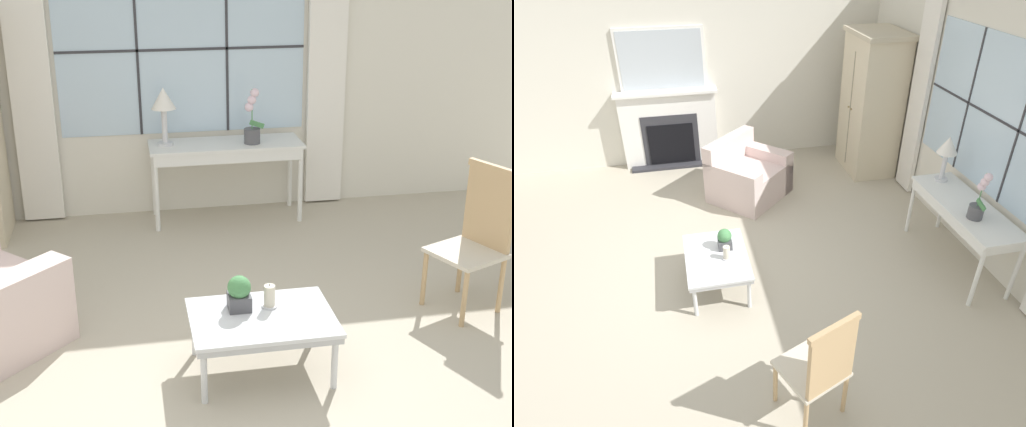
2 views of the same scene
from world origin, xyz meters
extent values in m
plane|color=#B2A893|center=(0.00, 0.00, 0.00)|extent=(14.00, 14.00, 0.00)
cube|color=silver|center=(0.00, 3.03, 1.40)|extent=(7.20, 0.06, 2.80)
cube|color=silver|center=(0.00, 3.00, 1.57)|extent=(2.30, 0.01, 1.57)
cube|color=#2D2D33|center=(-0.41, 2.99, 1.57)|extent=(0.02, 0.02, 1.57)
cube|color=#2D2D33|center=(0.41, 2.99, 1.57)|extent=(0.02, 0.02, 1.57)
cube|color=#2D2D33|center=(0.00, 2.99, 1.57)|extent=(2.30, 0.02, 0.02)
cube|color=white|center=(-1.38, 2.95, 1.27)|extent=(0.37, 0.06, 2.51)
cube|color=silver|center=(-3.03, 0.60, 1.40)|extent=(0.06, 7.20, 2.80)
cube|color=#2D2D33|center=(-2.83, -0.27, 0.02)|extent=(0.34, 1.28, 0.04)
cube|color=white|center=(-2.91, -0.27, 0.56)|extent=(0.18, 1.43, 1.13)
cube|color=white|center=(-2.88, -0.27, 1.15)|extent=(0.24, 1.51, 0.04)
cube|color=black|center=(-2.81, -0.27, 0.37)|extent=(0.02, 0.68, 0.62)
cube|color=#2D2D33|center=(-2.82, -0.27, 0.43)|extent=(0.01, 0.84, 0.78)
cube|color=white|center=(-2.98, -0.27, 1.60)|extent=(0.04, 1.25, 0.89)
cube|color=silver|center=(-2.96, -0.27, 1.60)|extent=(0.01, 1.17, 0.81)
cube|color=beige|center=(-2.09, 2.63, 0.99)|extent=(0.88, 0.63, 1.98)
cube|color=#BCAE92|center=(-2.09, 2.63, 2.01)|extent=(0.96, 0.69, 0.06)
cube|color=gray|center=(-2.09, 2.31, 0.95)|extent=(0.01, 0.01, 1.66)
sphere|color=#997F4C|center=(-2.14, 2.31, 0.99)|extent=(0.03, 0.03, 0.03)
sphere|color=#997F4C|center=(-2.04, 2.31, 0.99)|extent=(0.03, 0.03, 0.03)
cube|color=white|center=(0.35, 2.69, 0.73)|extent=(1.42, 0.51, 0.03)
cube|color=white|center=(0.35, 2.69, 0.67)|extent=(1.37, 0.49, 0.10)
cylinder|color=white|center=(-0.33, 2.47, 0.36)|extent=(0.04, 0.04, 0.72)
cylinder|color=white|center=(1.02, 2.47, 0.36)|extent=(0.04, 0.04, 0.72)
cylinder|color=white|center=(-0.33, 2.90, 0.36)|extent=(0.04, 0.04, 0.72)
cylinder|color=white|center=(1.02, 2.90, 0.36)|extent=(0.04, 0.04, 0.72)
cylinder|color=silver|center=(-0.21, 2.71, 0.76)|extent=(0.15, 0.15, 0.02)
cylinder|color=silver|center=(-0.21, 2.71, 0.93)|extent=(0.05, 0.05, 0.31)
cone|color=white|center=(-0.21, 2.71, 1.19)|extent=(0.22, 0.22, 0.19)
cylinder|color=#4C4C51|center=(0.58, 2.62, 0.82)|extent=(0.15, 0.15, 0.14)
cylinder|color=#47844C|center=(0.58, 2.62, 1.07)|extent=(0.01, 0.01, 0.36)
cube|color=#47844C|center=(0.63, 2.62, 0.93)|extent=(0.14, 0.02, 0.09)
sphere|color=silver|center=(0.56, 2.63, 1.09)|extent=(0.08, 0.08, 0.08)
sphere|color=silver|center=(0.58, 2.63, 1.16)|extent=(0.08, 0.08, 0.08)
sphere|color=silver|center=(0.61, 2.63, 1.22)|extent=(0.08, 0.08, 0.08)
cube|color=beige|center=(-1.60, 0.73, 0.23)|extent=(1.26, 1.26, 0.46)
cube|color=beige|center=(-1.84, 0.49, 0.63)|extent=(0.78, 0.79, 0.36)
cube|color=beige|center=(-1.86, 1.00, 0.30)|extent=(0.73, 0.72, 0.60)
cube|color=beige|center=(-1.33, 0.46, 0.30)|extent=(0.73, 0.72, 0.60)
cube|color=beige|center=(1.75, 0.58, 0.44)|extent=(0.57, 0.57, 0.03)
cube|color=tan|center=(1.94, 0.65, 0.74)|extent=(0.19, 0.39, 0.56)
cube|color=tan|center=(1.94, 0.65, 1.04)|extent=(0.20, 0.41, 0.05)
cylinder|color=tan|center=(1.65, 0.33, 0.21)|extent=(0.04, 0.04, 0.43)
cylinder|color=tan|center=(1.50, 0.68, 0.21)|extent=(0.04, 0.04, 0.43)
cylinder|color=tan|center=(2.00, 0.47, 0.21)|extent=(0.04, 0.04, 0.43)
cylinder|color=tan|center=(1.86, 0.82, 0.21)|extent=(0.04, 0.04, 0.43)
cube|color=silver|center=(0.17, 0.06, 0.38)|extent=(0.88, 0.63, 0.03)
cube|color=#B1B3B8|center=(0.17, 0.06, 0.34)|extent=(0.86, 0.61, 0.04)
cylinder|color=silver|center=(-0.22, -0.21, 0.18)|extent=(0.04, 0.04, 0.36)
cylinder|color=silver|center=(0.56, -0.21, 0.18)|extent=(0.04, 0.04, 0.36)
cylinder|color=silver|center=(-0.22, 0.32, 0.18)|extent=(0.04, 0.04, 0.36)
cylinder|color=silver|center=(0.56, 0.32, 0.18)|extent=(0.04, 0.04, 0.36)
cube|color=#4C4C51|center=(0.05, 0.17, 0.44)|extent=(0.14, 0.14, 0.10)
sphere|color=#47844C|center=(0.05, 0.17, 0.54)|extent=(0.15, 0.15, 0.15)
cylinder|color=silver|center=(0.24, 0.16, 0.40)|extent=(0.10, 0.10, 0.01)
cylinder|color=beige|center=(0.24, 0.16, 0.47)|extent=(0.07, 0.07, 0.13)
cylinder|color=black|center=(0.24, 0.16, 0.54)|extent=(0.00, 0.00, 0.01)
camera|label=1|loc=(-0.58, -3.68, 2.54)|focal=50.00mm
camera|label=2|loc=(3.87, -0.21, 3.24)|focal=32.00mm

